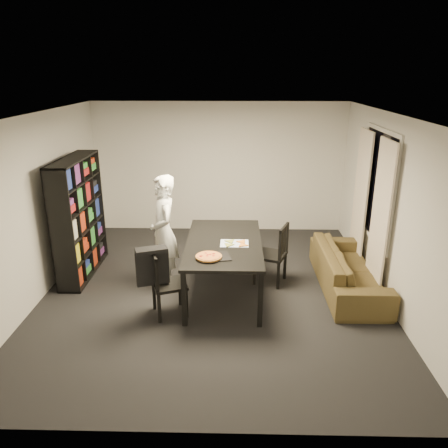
{
  "coord_description": "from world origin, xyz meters",
  "views": [
    {
      "loc": [
        0.3,
        -5.89,
        3.15
      ],
      "look_at": [
        0.16,
        0.07,
        1.05
      ],
      "focal_mm": 35.0,
      "sensor_mm": 36.0,
      "label": 1
    }
  ],
  "objects_px": {
    "pepperoni_pizza": "(209,256)",
    "sofa": "(348,269)",
    "chair_right": "(276,250)",
    "dining_table": "(224,246)",
    "person": "(164,232)",
    "baking_tray": "(215,257)",
    "chair_left": "(163,280)",
    "bookshelf": "(79,218)"
  },
  "relations": [
    {
      "from": "bookshelf",
      "to": "person",
      "type": "relative_size",
      "value": 1.1
    },
    {
      "from": "dining_table",
      "to": "chair_left",
      "type": "distance_m",
      "value": 1.06
    },
    {
      "from": "chair_right",
      "to": "baking_tray",
      "type": "height_order",
      "value": "chair_right"
    },
    {
      "from": "sofa",
      "to": "dining_table",
      "type": "bearing_deg",
      "value": 95.86
    },
    {
      "from": "person",
      "to": "baking_tray",
      "type": "height_order",
      "value": "person"
    },
    {
      "from": "dining_table",
      "to": "baking_tray",
      "type": "relative_size",
      "value": 4.88
    },
    {
      "from": "baking_tray",
      "to": "chair_left",
      "type": "bearing_deg",
      "value": -171.25
    },
    {
      "from": "sofa",
      "to": "person",
      "type": "bearing_deg",
      "value": 88.99
    },
    {
      "from": "dining_table",
      "to": "baking_tray",
      "type": "distance_m",
      "value": 0.57
    },
    {
      "from": "baking_tray",
      "to": "person",
      "type": "bearing_deg",
      "value": 135.15
    },
    {
      "from": "bookshelf",
      "to": "chair_right",
      "type": "relative_size",
      "value": 1.99
    },
    {
      "from": "chair_left",
      "to": "sofa",
      "type": "relative_size",
      "value": 0.44
    },
    {
      "from": "dining_table",
      "to": "person",
      "type": "height_order",
      "value": "person"
    },
    {
      "from": "baking_tray",
      "to": "pepperoni_pizza",
      "type": "relative_size",
      "value": 1.14
    },
    {
      "from": "chair_left",
      "to": "person",
      "type": "distance_m",
      "value": 0.97
    },
    {
      "from": "baking_tray",
      "to": "sofa",
      "type": "height_order",
      "value": "baking_tray"
    },
    {
      "from": "baking_tray",
      "to": "dining_table",
      "type": "bearing_deg",
      "value": 79.02
    },
    {
      "from": "chair_left",
      "to": "person",
      "type": "height_order",
      "value": "person"
    },
    {
      "from": "chair_left",
      "to": "baking_tray",
      "type": "distance_m",
      "value": 0.76
    },
    {
      "from": "bookshelf",
      "to": "chair_left",
      "type": "height_order",
      "value": "bookshelf"
    },
    {
      "from": "bookshelf",
      "to": "person",
      "type": "height_order",
      "value": "bookshelf"
    },
    {
      "from": "pepperoni_pizza",
      "to": "chair_left",
      "type": "bearing_deg",
      "value": -173.98
    },
    {
      "from": "chair_left",
      "to": "bookshelf",
      "type": "bearing_deg",
      "value": 29.29
    },
    {
      "from": "chair_left",
      "to": "baking_tray",
      "type": "relative_size",
      "value": 2.31
    },
    {
      "from": "dining_table",
      "to": "pepperoni_pizza",
      "type": "xyz_separation_m",
      "value": [
        -0.18,
        -0.6,
        0.1
      ]
    },
    {
      "from": "person",
      "to": "pepperoni_pizza",
      "type": "relative_size",
      "value": 4.95
    },
    {
      "from": "chair_right",
      "to": "person",
      "type": "xyz_separation_m",
      "value": [
        -1.7,
        -0.09,
        0.32
      ]
    },
    {
      "from": "person",
      "to": "bookshelf",
      "type": "bearing_deg",
      "value": -125.75
    },
    {
      "from": "dining_table",
      "to": "sofa",
      "type": "xyz_separation_m",
      "value": [
        1.89,
        0.19,
        -0.43
      ]
    },
    {
      "from": "chair_right",
      "to": "sofa",
      "type": "xyz_separation_m",
      "value": [
        1.09,
        -0.14,
        -0.24
      ]
    },
    {
      "from": "chair_left",
      "to": "pepperoni_pizza",
      "type": "xyz_separation_m",
      "value": [
        0.61,
        0.06,
        0.31
      ]
    },
    {
      "from": "sofa",
      "to": "chair_right",
      "type": "bearing_deg",
      "value": 82.83
    },
    {
      "from": "dining_table",
      "to": "chair_right",
      "type": "bearing_deg",
      "value": 22.52
    },
    {
      "from": "dining_table",
      "to": "person",
      "type": "xyz_separation_m",
      "value": [
        -0.91,
        0.24,
        0.12
      ]
    },
    {
      "from": "dining_table",
      "to": "pepperoni_pizza",
      "type": "distance_m",
      "value": 0.63
    },
    {
      "from": "pepperoni_pizza",
      "to": "sofa",
      "type": "xyz_separation_m",
      "value": [
        2.07,
        0.79,
        -0.53
      ]
    },
    {
      "from": "pepperoni_pizza",
      "to": "sofa",
      "type": "bearing_deg",
      "value": 20.85
    },
    {
      "from": "person",
      "to": "baking_tray",
      "type": "xyz_separation_m",
      "value": [
        0.8,
        -0.8,
        -0.05
      ]
    },
    {
      "from": "chair_right",
      "to": "pepperoni_pizza",
      "type": "distance_m",
      "value": 1.38
    },
    {
      "from": "chair_left",
      "to": "pepperoni_pizza",
      "type": "relative_size",
      "value": 2.64
    },
    {
      "from": "pepperoni_pizza",
      "to": "chair_right",
      "type": "bearing_deg",
      "value": 43.32
    },
    {
      "from": "bookshelf",
      "to": "person",
      "type": "distance_m",
      "value": 1.46
    }
  ]
}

